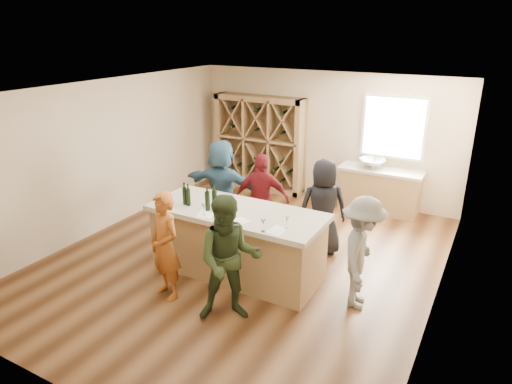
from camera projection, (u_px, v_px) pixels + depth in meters
The scene contains 32 objects.
floor at pixel (245, 261), 7.72m from camera, with size 6.00×7.00×0.10m, color #55341B.
ceiling at pixel (244, 87), 6.72m from camera, with size 6.00×7.00×0.10m, color white.
wall_back at pixel (325, 135), 10.14m from camera, with size 6.00×0.10×2.80m, color #CAB492.
wall_front at pixel (55, 285), 4.31m from camera, with size 6.00×0.10×2.80m, color #CAB492.
wall_left at pixel (105, 155), 8.61m from camera, with size 0.10×7.00×2.80m, color #CAB492.
wall_right at pixel (450, 217), 5.84m from camera, with size 0.10×7.00×2.80m, color #CAB492.
window_frame at pixel (394, 127), 9.27m from camera, with size 1.30×0.06×1.30m, color white.
window_pane at pixel (393, 128), 9.24m from camera, with size 1.18×0.01×1.18m, color white.
wine_rack at pixel (260, 143), 10.69m from camera, with size 2.20×0.45×2.20m, color olive.
back_counter_base at pixel (379, 191), 9.55m from camera, with size 1.60×0.58×0.86m, color olive.
back_counter_top at pixel (381, 170), 9.39m from camera, with size 1.70×0.62×0.06m, color #BFB39D.
sink at pixel (372, 163), 9.44m from camera, with size 0.54×0.54×0.19m, color silver.
faucet at pixel (375, 159), 9.57m from camera, with size 0.02×0.02×0.30m, color silver.
tasting_counter_base at pixel (237, 244), 7.10m from camera, with size 2.60×1.00×1.00m, color olive.
tasting_counter_top at pixel (237, 212), 6.91m from camera, with size 2.72×1.12×0.08m, color #BFB39D.
wine_bottle_a at pixel (185, 196), 7.07m from camera, with size 0.07×0.07×0.28m, color black.
wine_bottle_b at pixel (188, 197), 7.02m from camera, with size 0.07×0.07×0.27m, color black.
wine_bottle_d at pixel (207, 201), 6.82m from camera, with size 0.07×0.07×0.30m, color black.
wine_bottle_e at pixel (215, 200), 6.86m from camera, with size 0.08×0.08×0.32m, color black.
wine_glass_a at pixel (204, 209), 6.66m from camera, with size 0.07×0.07×0.19m, color white.
wine_glass_b at pixel (235, 217), 6.39m from camera, with size 0.07×0.07×0.19m, color white.
wine_glass_c at pixel (263, 226), 6.14m from camera, with size 0.07×0.07×0.17m, color white.
wine_glass_e at pixel (286, 223), 6.23m from camera, with size 0.06×0.06×0.17m, color white.
tasting_menu_a at pixel (206, 214), 6.75m from camera, with size 0.24×0.32×0.00m, color white.
tasting_menu_b at pixel (238, 222), 6.47m from camera, with size 0.23×0.31×0.00m, color white.
tasting_menu_c at pixel (277, 230), 6.20m from camera, with size 0.22×0.30×0.00m, color white.
person_near_left at pixel (165, 246), 6.39m from camera, with size 0.58×0.42×1.59m, color #994C19.
person_near_right at pixel (229, 259), 5.87m from camera, with size 0.84×0.46×1.74m, color #263319.
person_server at pixel (362, 253), 6.17m from camera, with size 1.04×0.48×1.61m, color slate.
person_far_mid at pixel (262, 199), 8.03m from camera, with size 0.97×0.49×1.65m, color #590F14.
person_far_right at pixel (323, 207), 7.64m from camera, with size 0.81×0.53×1.67m, color black.
person_far_left at pixel (222, 186), 8.49m from camera, with size 1.64×0.59×1.77m, color #335972.
Camera 1 is at (3.47, -5.90, 3.71)m, focal length 32.00 mm.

